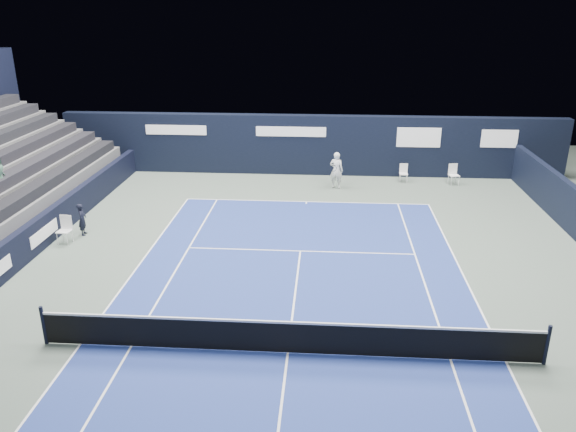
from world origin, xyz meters
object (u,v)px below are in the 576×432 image
folding_chair_back_a (404,170)px  folding_chair_back_b (453,173)px  line_judge_chair (65,228)px  tennis_player (336,170)px  tennis_net (288,336)px

folding_chair_back_a → folding_chair_back_b: 2.43m
folding_chair_back_a → folding_chair_back_b: folding_chair_back_b is taller
line_judge_chair → tennis_player: bearing=42.4°
folding_chair_back_b → line_judge_chair: bearing=-165.3°
folding_chair_back_b → tennis_net: (-7.17, -15.10, -0.08)m
folding_chair_back_a → tennis_player: (-3.41, -1.34, 0.29)m
tennis_net → tennis_player: size_ratio=7.18×
folding_chair_back_b → tennis_player: bearing=176.7°
line_judge_chair → folding_chair_back_a: bearing=39.1°
folding_chair_back_b → tennis_player: (-5.82, -1.03, 0.31)m
folding_chair_back_b → line_judge_chair: (-15.99, -8.50, 0.01)m
tennis_net → tennis_player: tennis_player is taller
folding_chair_back_b → tennis_player: tennis_player is taller
folding_chair_back_a → line_judge_chair: bearing=-145.7°
folding_chair_back_a → tennis_net: (-4.76, -15.41, -0.10)m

